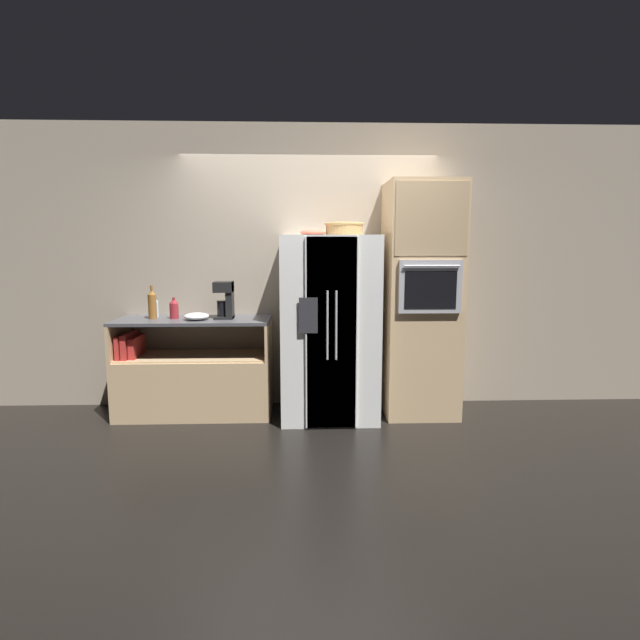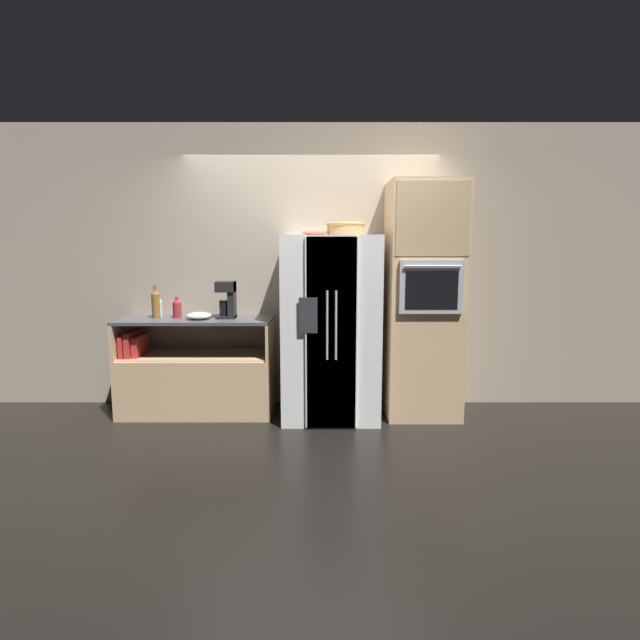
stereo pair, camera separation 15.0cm
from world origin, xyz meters
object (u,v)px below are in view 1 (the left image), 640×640
(mixing_bowl, at_px, (197,316))
(fruit_bowl, at_px, (313,233))
(refrigerator, at_px, (329,328))
(bottle_wide, at_px, (174,308))
(wall_oven, at_px, (421,300))
(bottle_short, at_px, (152,304))
(wicker_basket, at_px, (344,229))
(coffee_maker, at_px, (226,298))
(bottle_tall, at_px, (155,307))

(mixing_bowl, bearing_deg, fruit_bowl, 1.80)
(refrigerator, height_order, bottle_wide, refrigerator)
(fruit_bowl, xyz_separation_m, bottle_wide, (-1.32, 0.06, -0.71))
(wall_oven, relative_size, bottle_short, 6.97)
(wall_oven, xyz_separation_m, bottle_wide, (-2.35, 0.05, -0.08))
(bottle_short, bearing_deg, bottle_wide, 1.78)
(refrigerator, distance_m, bottle_wide, 1.49)
(refrigerator, relative_size, bottle_short, 5.40)
(wicker_basket, xyz_separation_m, bottle_wide, (-1.61, 0.03, -0.75))
(wall_oven, bearing_deg, refrigerator, -175.88)
(mixing_bowl, height_order, coffee_maker, coffee_maker)
(wall_oven, bearing_deg, bottle_wide, 178.86)
(mixing_bowl, distance_m, coffee_maker, 0.32)
(refrigerator, relative_size, bottle_wide, 8.48)
(refrigerator, bearing_deg, wall_oven, 4.12)
(wall_oven, distance_m, bottle_tall, 2.56)
(fruit_bowl, relative_size, bottle_tall, 1.11)
(wall_oven, height_order, bottle_tall, wall_oven)
(wall_oven, relative_size, fruit_bowl, 9.34)
(wicker_basket, xyz_separation_m, mixing_bowl, (-1.38, -0.06, -0.81))
(wall_oven, height_order, coffee_maker, wall_oven)
(wall_oven, xyz_separation_m, wicker_basket, (-0.73, 0.02, 0.67))
(coffee_maker, bearing_deg, wall_oven, -1.02)
(wall_oven, relative_size, wicker_basket, 6.06)
(refrigerator, distance_m, fruit_bowl, 0.90)
(mixing_bowl, bearing_deg, coffee_maker, 16.20)
(refrigerator, height_order, bottle_short, refrigerator)
(bottle_tall, xyz_separation_m, mixing_bowl, (0.44, -0.19, -0.06))
(wall_oven, bearing_deg, mixing_bowl, -178.81)
(bottle_wide, xyz_separation_m, coffee_maker, (0.49, -0.01, 0.10))
(bottle_short, height_order, coffee_maker, coffee_maker)
(mixing_bowl, bearing_deg, bottle_wide, 158.38)
(bottle_wide, height_order, mixing_bowl, bottle_wide)
(bottle_wide, bearing_deg, wall_oven, -1.14)
(fruit_bowl, relative_size, mixing_bowl, 1.01)
(mixing_bowl, xyz_separation_m, coffee_maker, (0.26, 0.08, 0.16))
(wicker_basket, bearing_deg, bottle_tall, 176.02)
(wicker_basket, xyz_separation_m, bottle_tall, (-1.82, 0.13, -0.75))
(wall_oven, bearing_deg, fruit_bowl, -179.46)
(fruit_bowl, height_order, bottle_tall, fruit_bowl)
(refrigerator, xyz_separation_m, coffee_maker, (-0.98, 0.10, 0.27))
(refrigerator, relative_size, coffee_maker, 4.88)
(refrigerator, relative_size, wicker_basket, 4.70)
(bottle_tall, xyz_separation_m, bottle_wide, (0.21, -0.10, 0.00))
(bottle_short, xyz_separation_m, coffee_maker, (0.69, -0.01, 0.05))
(refrigerator, xyz_separation_m, mixing_bowl, (-1.24, 0.02, 0.11))
(bottle_tall, bearing_deg, bottle_short, -86.43)
(bottle_tall, relative_size, coffee_maker, 0.61)
(bottle_wide, xyz_separation_m, mixing_bowl, (0.23, -0.09, -0.06))
(bottle_tall, relative_size, bottle_short, 0.67)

